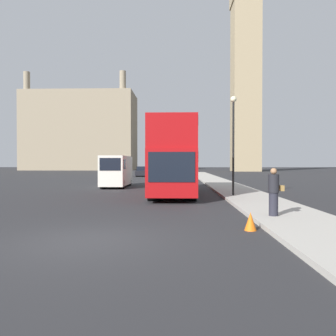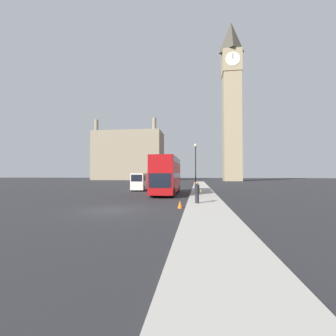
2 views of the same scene
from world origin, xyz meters
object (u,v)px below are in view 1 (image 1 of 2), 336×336
(street_lamp, at_px, (233,130))
(red_double_decker_bus, at_px, (173,155))
(parked_sedan, at_px, (143,172))
(pedestrian, at_px, (274,192))
(white_van, at_px, (116,171))
(clock_tower, at_px, (246,43))

(street_lamp, bearing_deg, red_double_decker_bus, 153.52)
(red_double_decker_bus, height_order, parked_sedan, red_double_decker_bus)
(pedestrian, relative_size, street_lamp, 0.29)
(red_double_decker_bus, bearing_deg, white_van, 127.62)
(red_double_decker_bus, height_order, white_van, red_double_decker_bus)
(clock_tower, distance_m, parked_sedan, 49.16)
(pedestrian, height_order, parked_sedan, pedestrian)
(red_double_decker_bus, relative_size, parked_sedan, 2.19)
(clock_tower, relative_size, white_van, 11.47)
(white_van, relative_size, pedestrian, 3.16)
(white_van, height_order, pedestrian, white_van)
(white_van, xyz_separation_m, street_lamp, (8.38, -8.04, 2.55))
(red_double_decker_bus, distance_m, white_van, 7.99)
(clock_tower, distance_m, street_lamp, 69.23)
(parked_sedan, bearing_deg, pedestrian, -77.10)
(clock_tower, height_order, red_double_decker_bus, clock_tower)
(clock_tower, relative_size, street_lamp, 10.64)
(pedestrian, bearing_deg, street_lamp, 91.24)
(pedestrian, bearing_deg, white_van, 118.78)
(pedestrian, relative_size, parked_sedan, 0.36)
(street_lamp, bearing_deg, parked_sedan, 105.62)
(pedestrian, bearing_deg, parked_sedan, 102.90)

